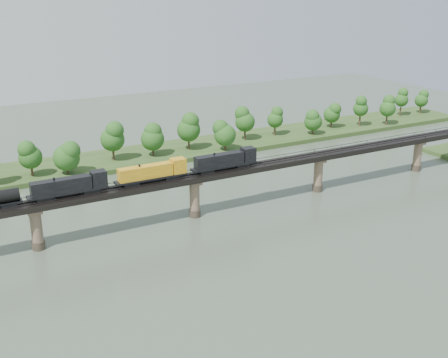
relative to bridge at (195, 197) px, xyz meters
name	(u,v)px	position (x,y,z in m)	size (l,w,h in m)	color
ground	(254,264)	(0.00, -30.00, -5.46)	(400.00, 400.00, 0.00)	#3B4939
far_bank	(126,159)	(0.00, 55.00, -4.66)	(300.00, 24.00, 1.60)	#2B441B
bridge	(195,197)	(0.00, 0.00, 0.00)	(236.00, 30.00, 11.50)	#473A2D
bridge_superstructure	(194,174)	(0.00, 0.00, 6.33)	(220.00, 4.90, 0.75)	black
far_treeline	(105,142)	(-8.21, 50.52, 3.37)	(289.06, 17.54, 13.60)	#382619
freight_train	(125,177)	(-18.29, 0.00, 8.50)	(74.87, 2.92, 5.15)	black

